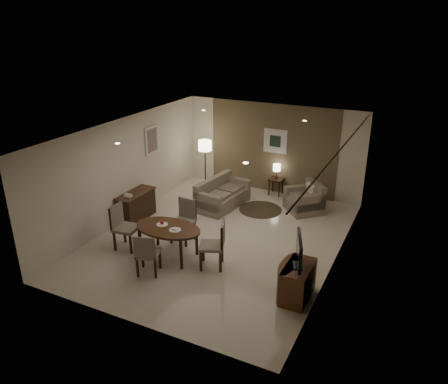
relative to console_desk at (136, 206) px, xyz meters
The scene contains 31 objects.
room_shell 2.70m from the console_desk, ahead, with size 5.50×7.00×2.70m.
taupe_accent 4.39m from the console_desk, 54.45° to the left, with size 3.96×0.03×2.70m, color brown.
curtain_wall 5.26m from the console_desk, ahead, with size 0.08×6.70×2.58m, color beige, non-canonical shape.
curtain_rod 5.64m from the console_desk, ahead, with size 0.03×0.03×6.80m, color black.
art_back_frame 4.49m from the console_desk, 53.18° to the left, with size 0.72×0.03×0.72m, color silver.
art_back_canvas 4.48m from the console_desk, 53.06° to the left, with size 0.34×0.01×0.34m, color #1D3424.
art_left_frame 1.92m from the console_desk, 100.85° to the left, with size 0.03×0.60×0.80m, color silver.
art_left_canvas 1.91m from the console_desk, 100.16° to the left, with size 0.01×0.46×0.64m, color gray.
downlight_nl 3.12m from the console_desk, 58.80° to the right, with size 0.10×0.10×0.01m, color white.
downlight_nr 4.87m from the console_desk, 24.83° to the right, with size 0.10×0.10×0.01m, color white.
downlight_fl 3.12m from the console_desk, 58.80° to the left, with size 0.10×0.10×0.01m, color white.
downlight_fr 4.87m from the console_desk, 24.83° to the left, with size 0.10×0.10×0.01m, color white.
console_desk is the anchor object (origin of this frame).
telephone 0.52m from the console_desk, 90.00° to the right, with size 0.20×0.14×0.09m, color white, non-canonical shape.
tv_cabinet 5.11m from the console_desk, 17.05° to the right, with size 0.48×0.90×0.70m, color brown, non-canonical shape.
flat_tv 5.14m from the console_desk, 17.12° to the right, with size 0.06×0.88×0.60m, color black, non-canonical shape.
dining_table 2.22m from the console_desk, 34.77° to the right, with size 1.55×0.97×0.72m, color #452916, non-canonical shape.
chair_near 2.73m from the console_desk, 48.17° to the right, with size 0.46×0.46×0.95m, color gray, non-canonical shape.
chair_far 1.83m from the console_desk, 16.60° to the right, with size 0.50×0.50×1.03m, color gray, non-canonical shape.
chair_left 1.58m from the console_desk, 61.08° to the right, with size 0.51×0.51×1.06m, color gray, non-canonical shape.
chair_right 3.14m from the console_desk, 22.99° to the right, with size 0.51×0.51×1.05m, color gray, non-canonical shape.
plate_a 2.08m from the console_desk, 36.49° to the right, with size 0.26×0.26×0.02m, color white.
plate_b 2.46m from the console_desk, 32.78° to the right, with size 0.26×0.26×0.02m, color white.
fruit_apple 2.09m from the console_desk, 36.49° to the right, with size 0.09×0.09×0.09m, color red.
napkin 2.46m from the console_desk, 32.78° to the right, with size 0.12×0.08×0.03m, color white.
round_rug 3.42m from the console_desk, 36.03° to the left, with size 1.19×1.19×0.01m, color #473E27.
sofa 2.44m from the console_desk, 46.30° to the left, with size 0.84×1.69×0.79m, color gray, non-canonical shape.
armchair 4.56m from the console_desk, 32.34° to the left, with size 0.90×0.85×0.80m, color gray, non-canonical shape.
side_table 4.26m from the console_desk, 49.79° to the left, with size 0.40×0.40×0.51m, color black, non-canonical shape.
table_lamp 4.27m from the console_desk, 49.79° to the left, with size 0.22×0.22×0.50m, color #FFEAC1, non-canonical shape.
floor_lamp 2.78m from the console_desk, 76.55° to the left, with size 0.40×0.40×1.57m, color #FFE5B7, non-canonical shape.
Camera 1 is at (4.23, -8.46, 5.10)m, focal length 35.00 mm.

